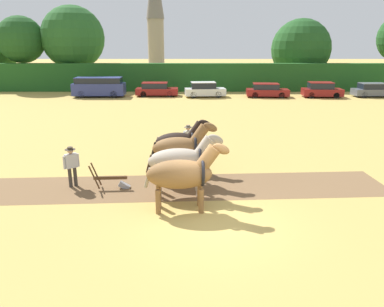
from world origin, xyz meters
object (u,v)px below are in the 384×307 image
(church_spire, at_px, (156,10))
(parked_car_center_left, at_px, (206,90))
(draft_horse_lead_left, at_px, (184,174))
(tree_center_left, at_px, (74,38))
(farmer_at_plow, at_px, (73,164))
(parked_van, at_px, (100,87))
(farmer_beside_team, at_px, (189,139))
(draft_horse_trail_right, at_px, (181,142))
(parked_car_left, at_px, (158,89))
(draft_horse_trail_left, at_px, (182,148))
(tree_left, at_px, (22,40))
(tree_center, at_px, (302,49))
(plow, at_px, (115,181))
(parked_car_center, at_px, (268,90))
(parked_car_right, at_px, (375,90))
(draft_horse_lead_right, at_px, (183,161))
(parked_car_center_right, at_px, (323,90))

(church_spire, height_order, parked_car_center_left, church_spire)
(draft_horse_lead_left, relative_size, parked_car_center_left, 0.68)
(tree_center_left, bearing_deg, farmer_at_plow, -73.82)
(parked_van, bearing_deg, farmer_beside_team, -66.47)
(draft_horse_trail_right, relative_size, parked_car_left, 0.59)
(draft_horse_trail_right, bearing_deg, draft_horse_trail_left, -89.92)
(tree_left, distance_m, parked_car_center_left, 23.03)
(church_spire, distance_m, parked_car_left, 33.06)
(tree_center, height_order, draft_horse_trail_right, tree_center)
(farmer_at_plow, xyz_separation_m, parked_van, (-4.99, 25.51, 0.11))
(farmer_at_plow, bearing_deg, tree_left, 167.93)
(draft_horse_trail_left, bearing_deg, plow, -165.37)
(tree_left, xyz_separation_m, parked_car_center, (28.02, -6.62, -5.12))
(parked_car_left, bearing_deg, draft_horse_trail_right, -82.90)
(tree_center_left, bearing_deg, draft_horse_trail_left, -66.89)
(tree_left, distance_m, farmer_at_plow, 35.86)
(parked_car_right, bearing_deg, tree_center, 118.81)
(plow, bearing_deg, parked_car_right, 46.05)
(tree_left, bearing_deg, tree_center, 5.04)
(parked_car_center, bearing_deg, farmer_beside_team, -106.63)
(tree_left, xyz_separation_m, farmer_at_plow, (15.41, -32.02, -4.86))
(farmer_beside_team, bearing_deg, farmer_at_plow, -86.06)
(draft_horse_lead_right, height_order, parked_car_right, draft_horse_lead_right)
(tree_center, bearing_deg, draft_horse_trail_right, -113.45)
(draft_horse_trail_right, bearing_deg, tree_center_left, 110.64)
(church_spire, relative_size, parked_van, 3.93)
(tree_center, distance_m, parked_van, 25.62)
(draft_horse_lead_left, distance_m, farmer_beside_team, 6.27)
(farmer_beside_team, relative_size, parked_van, 0.30)
(parked_car_center, bearing_deg, tree_left, 170.78)
(draft_horse_lead_left, distance_m, draft_horse_lead_right, 1.39)
(draft_horse_trail_left, bearing_deg, tree_center, 64.27)
(plow, xyz_separation_m, parked_car_right, (22.21, 25.82, 0.38))
(tree_left, relative_size, draft_horse_lead_right, 2.90)
(parked_van, xyz_separation_m, parked_car_right, (28.88, 0.09, -0.36))
(church_spire, bearing_deg, tree_center_left, -108.04)
(church_spire, height_order, draft_horse_lead_right, church_spire)
(farmer_beside_team, distance_m, parked_car_center, 22.76)
(parked_van, distance_m, parked_car_left, 6.00)
(church_spire, distance_m, draft_horse_lead_right, 59.38)
(draft_horse_trail_right, distance_m, parked_car_center_left, 23.51)
(church_spire, bearing_deg, parked_car_right, -51.09)
(tree_center_left, xyz_separation_m, farmer_beside_team, (14.26, -29.31, -5.12))
(tree_left, relative_size, plow, 5.47)
(plow, xyz_separation_m, parked_van, (-6.67, 25.72, 0.74))
(farmer_beside_team, bearing_deg, parked_car_center_right, 108.96)
(tree_center, distance_m, parked_car_right, 11.54)
(tree_center, relative_size, parked_car_center, 1.88)
(farmer_at_plow, bearing_deg, tree_center, 114.34)
(tree_left, bearing_deg, farmer_at_plow, -64.29)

